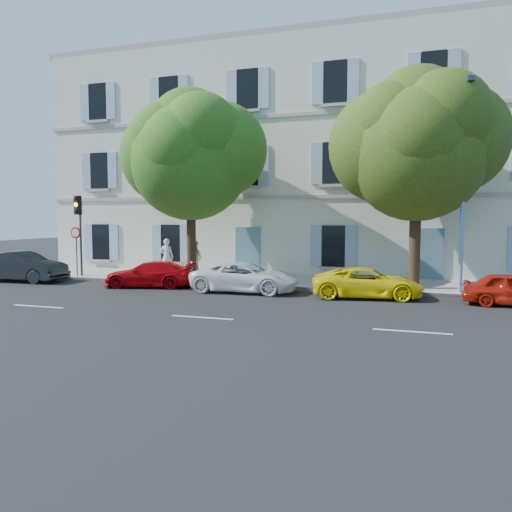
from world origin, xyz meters
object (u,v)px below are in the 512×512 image
(car_dark_sedan, at_px, (22,267))
(traffic_light, at_px, (79,218))
(pedestrian_b, at_px, (194,259))
(car_red_coupe, at_px, (149,274))
(car_yellow_supercar, at_px, (367,283))
(tree_left, at_px, (191,161))
(road_sign, at_px, (76,241))
(tree_right, at_px, (417,152))
(pedestrian_a, at_px, (167,257))
(street_lamp, at_px, (464,175))
(car_white_coupe, at_px, (245,277))

(car_dark_sedan, distance_m, traffic_light, 3.42)
(car_dark_sedan, xyz_separation_m, pedestrian_b, (7.58, 2.62, 0.33))
(pedestrian_b, bearing_deg, car_red_coupe, 68.85)
(car_yellow_supercar, xyz_separation_m, tree_left, (-8.10, 1.93, 4.96))
(tree_left, distance_m, traffic_light, 6.30)
(car_yellow_supercar, distance_m, pedestrian_b, 8.58)
(tree_left, height_order, road_sign, tree_left)
(car_dark_sedan, bearing_deg, pedestrian_b, -73.93)
(car_dark_sedan, bearing_deg, car_yellow_supercar, -92.35)
(tree_right, bearing_deg, car_yellow_supercar, -127.89)
(car_dark_sedan, relative_size, pedestrian_a, 2.35)
(car_red_coupe, distance_m, street_lamp, 13.17)
(street_lamp, height_order, pedestrian_b, street_lamp)
(car_white_coupe, bearing_deg, car_dark_sedan, 88.89)
(traffic_light, relative_size, pedestrian_a, 2.15)
(car_dark_sedan, relative_size, tree_left, 0.51)
(car_yellow_supercar, bearing_deg, car_red_coupe, 81.85)
(car_red_coupe, height_order, car_white_coupe, car_white_coupe)
(car_white_coupe, bearing_deg, car_red_coupe, 87.29)
(tree_left, relative_size, pedestrian_b, 4.73)
(car_dark_sedan, height_order, tree_left, tree_left)
(car_white_coupe, distance_m, street_lamp, 9.13)
(street_lamp, bearing_deg, car_red_coupe, -174.24)
(traffic_light, bearing_deg, car_white_coupe, -9.66)
(tree_right, relative_size, road_sign, 3.54)
(traffic_light, bearing_deg, street_lamp, -0.68)
(car_yellow_supercar, height_order, tree_left, tree_left)
(tree_left, distance_m, pedestrian_b, 4.52)
(road_sign, height_order, street_lamp, street_lamp)
(car_yellow_supercar, height_order, road_sign, road_sign)
(car_red_coupe, height_order, road_sign, road_sign)
(car_dark_sedan, distance_m, car_yellow_supercar, 15.80)
(car_red_coupe, relative_size, road_sign, 1.61)
(car_white_coupe, xyz_separation_m, tree_left, (-3.29, 1.99, 4.93))
(car_white_coupe, bearing_deg, street_lamp, -82.47)
(car_red_coupe, bearing_deg, tree_right, 87.87)
(tree_left, bearing_deg, road_sign, -173.84)
(street_lamp, bearing_deg, tree_right, 153.89)
(pedestrian_a, bearing_deg, car_dark_sedan, 16.43)
(car_white_coupe, distance_m, tree_left, 6.25)
(car_red_coupe, xyz_separation_m, car_yellow_supercar, (9.18, -0.02, 0.01))
(car_white_coupe, distance_m, traffic_light, 9.44)
(tree_left, bearing_deg, traffic_light, -175.47)
(street_lamp, relative_size, pedestrian_a, 4.30)
(car_red_coupe, xyz_separation_m, street_lamp, (12.49, 1.26, 3.99))
(tree_left, bearing_deg, car_yellow_supercar, -13.43)
(car_red_coupe, distance_m, tree_left, 5.44)
(pedestrian_a, bearing_deg, car_white_coupe, 136.64)
(car_red_coupe, bearing_deg, street_lamp, 82.73)
(car_dark_sedan, xyz_separation_m, car_red_coupe, (6.61, 0.20, -0.14))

